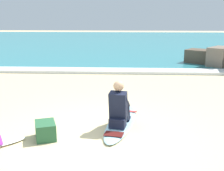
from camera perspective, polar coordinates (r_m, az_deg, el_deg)
ground_plane at (r=5.52m, az=-3.94°, el=-10.47°), size 80.00×80.00×0.00m
sea at (r=25.36m, az=1.63°, el=8.73°), size 80.00×28.00×0.10m
breaking_foam at (r=11.78m, az=-0.11°, el=2.95°), size 80.00×0.90×0.11m
surfboard_main at (r=6.20m, az=1.88°, el=-7.30°), size 0.91×2.36×0.08m
surfer_seated at (r=5.82m, az=1.41°, el=-4.55°), size 0.46×0.75×0.95m
beach_bag at (r=5.60m, az=-13.11°, el=-8.70°), size 0.50×0.57×0.32m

